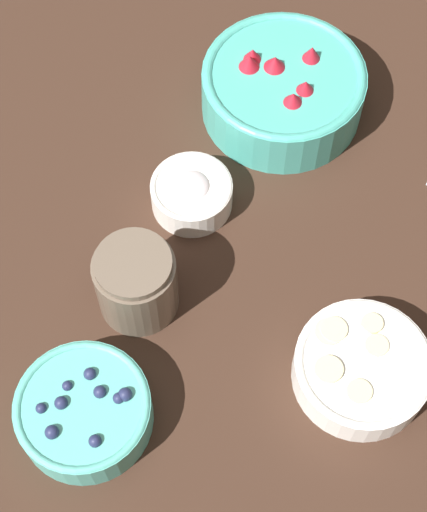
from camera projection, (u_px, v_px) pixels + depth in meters
ground_plane at (296, 268)px, 1.07m from camera, size 4.00×4.00×0.00m
bowl_strawberries at (283, 88)px, 1.14m from camera, size 0.22×0.22×0.09m
bowl_blueberries at (84, 411)px, 0.95m from camera, size 0.15×0.15×0.06m
bowl_bananas at (362, 368)px, 0.97m from camera, size 0.16×0.16×0.05m
bowl_cream at (192, 192)px, 1.09m from camera, size 0.10×0.10×0.05m
jar_chocolate at (136, 284)px, 1.00m from camera, size 0.10×0.10×0.10m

